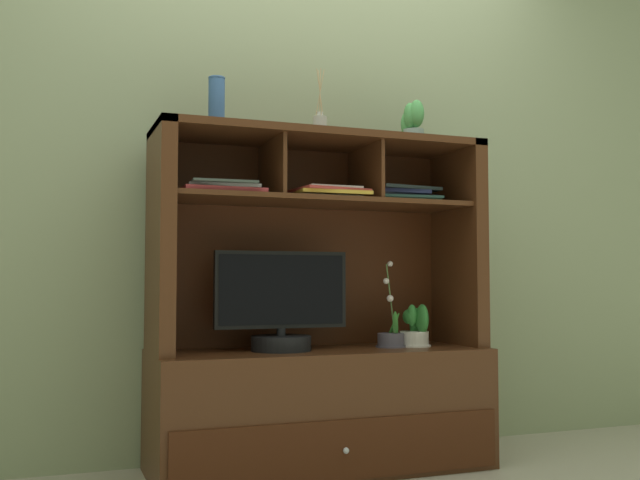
{
  "coord_description": "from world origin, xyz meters",
  "views": [
    {
      "loc": [
        -1.08,
        -2.86,
        0.77
      ],
      "look_at": [
        0.0,
        0.0,
        0.94
      ],
      "focal_mm": 41.33,
      "sensor_mm": 36.0,
      "label": 1
    }
  ],
  "objects_px": {
    "magazine_stack_left": "(399,197)",
    "potted_succulent": "(413,123)",
    "potted_fern": "(416,329)",
    "magazine_stack_centre": "(222,189)",
    "potted_orchid": "(391,337)",
    "ceramic_vase": "(217,102)",
    "media_console": "(319,368)",
    "tv_monitor": "(281,310)",
    "magazine_stack_right": "(328,193)",
    "diffuser_bottle": "(320,125)"
  },
  "relations": [
    {
      "from": "magazine_stack_centre",
      "to": "ceramic_vase",
      "type": "xyz_separation_m",
      "value": [
        -0.02,
        0.03,
        0.35
      ]
    },
    {
      "from": "magazine_stack_centre",
      "to": "diffuser_bottle",
      "type": "bearing_deg",
      "value": 7.48
    },
    {
      "from": "potted_fern",
      "to": "magazine_stack_centre",
      "type": "distance_m",
      "value": 1.02
    },
    {
      "from": "potted_fern",
      "to": "tv_monitor",
      "type": "bearing_deg",
      "value": 178.79
    },
    {
      "from": "potted_orchid",
      "to": "potted_succulent",
      "type": "relative_size",
      "value": 1.92
    },
    {
      "from": "potted_orchid",
      "to": "potted_fern",
      "type": "xyz_separation_m",
      "value": [
        0.11,
        -0.01,
        0.03
      ]
    },
    {
      "from": "potted_fern",
      "to": "magazine_stack_right",
      "type": "distance_m",
      "value": 0.7
    },
    {
      "from": "magazine_stack_right",
      "to": "diffuser_bottle",
      "type": "relative_size",
      "value": 1.1
    },
    {
      "from": "media_console",
      "to": "magazine_stack_centre",
      "type": "xyz_separation_m",
      "value": [
        -0.43,
        -0.06,
        0.72
      ]
    },
    {
      "from": "magazine_stack_right",
      "to": "potted_succulent",
      "type": "bearing_deg",
      "value": 8.61
    },
    {
      "from": "tv_monitor",
      "to": "magazine_stack_centre",
      "type": "bearing_deg",
      "value": -173.58
    },
    {
      "from": "tv_monitor",
      "to": "diffuser_bottle",
      "type": "bearing_deg",
      "value": 9.0
    },
    {
      "from": "tv_monitor",
      "to": "potted_fern",
      "type": "relative_size",
      "value": 3.02
    },
    {
      "from": "potted_succulent",
      "to": "potted_fern",
      "type": "bearing_deg",
      "value": -112.77
    },
    {
      "from": "potted_fern",
      "to": "potted_succulent",
      "type": "distance_m",
      "value": 0.91
    },
    {
      "from": "media_console",
      "to": "tv_monitor",
      "type": "bearing_deg",
      "value": -168.66
    },
    {
      "from": "tv_monitor",
      "to": "magazine_stack_left",
      "type": "bearing_deg",
      "value": 8.48
    },
    {
      "from": "tv_monitor",
      "to": "ceramic_vase",
      "type": "xyz_separation_m",
      "value": [
        -0.27,
        0.0,
        0.83
      ]
    },
    {
      "from": "potted_orchid",
      "to": "magazine_stack_right",
      "type": "bearing_deg",
      "value": -175.56
    },
    {
      "from": "potted_succulent",
      "to": "ceramic_vase",
      "type": "bearing_deg",
      "value": -177.72
    },
    {
      "from": "ceramic_vase",
      "to": "tv_monitor",
      "type": "bearing_deg",
      "value": -0.82
    },
    {
      "from": "magazine_stack_right",
      "to": "potted_succulent",
      "type": "distance_m",
      "value": 0.55
    },
    {
      "from": "tv_monitor",
      "to": "potted_orchid",
      "type": "bearing_deg",
      "value": -0.32
    },
    {
      "from": "magazine_stack_right",
      "to": "diffuser_bottle",
      "type": "distance_m",
      "value": 0.3
    },
    {
      "from": "potted_succulent",
      "to": "magazine_stack_left",
      "type": "bearing_deg",
      "value": 133.96
    },
    {
      "from": "media_console",
      "to": "magazine_stack_centre",
      "type": "distance_m",
      "value": 0.84
    },
    {
      "from": "tv_monitor",
      "to": "magazine_stack_left",
      "type": "distance_m",
      "value": 0.76
    },
    {
      "from": "tv_monitor",
      "to": "magazine_stack_left",
      "type": "height_order",
      "value": "magazine_stack_left"
    },
    {
      "from": "magazine_stack_left",
      "to": "potted_succulent",
      "type": "height_order",
      "value": "potted_succulent"
    },
    {
      "from": "potted_fern",
      "to": "potted_succulent",
      "type": "relative_size",
      "value": 0.95
    },
    {
      "from": "magazine_stack_left",
      "to": "ceramic_vase",
      "type": "height_order",
      "value": "ceramic_vase"
    },
    {
      "from": "magazine_stack_centre",
      "to": "diffuser_bottle",
      "type": "xyz_separation_m",
      "value": [
        0.43,
        0.06,
        0.3
      ]
    },
    {
      "from": "magazine_stack_centre",
      "to": "potted_succulent",
      "type": "distance_m",
      "value": 0.94
    },
    {
      "from": "tv_monitor",
      "to": "magazine_stack_right",
      "type": "relative_size",
      "value": 1.73
    },
    {
      "from": "magazine_stack_centre",
      "to": "ceramic_vase",
      "type": "distance_m",
      "value": 0.35
    },
    {
      "from": "potted_orchid",
      "to": "magazine_stack_centre",
      "type": "relative_size",
      "value": 1.15
    },
    {
      "from": "magazine_stack_right",
      "to": "tv_monitor",
      "type": "bearing_deg",
      "value": 172.46
    },
    {
      "from": "magazine_stack_left",
      "to": "magazine_stack_right",
      "type": "relative_size",
      "value": 1.12
    },
    {
      "from": "tv_monitor",
      "to": "potted_succulent",
      "type": "relative_size",
      "value": 2.88
    },
    {
      "from": "potted_orchid",
      "to": "ceramic_vase",
      "type": "distance_m",
      "value": 1.21
    },
    {
      "from": "diffuser_bottle",
      "to": "magazine_stack_left",
      "type": "bearing_deg",
      "value": 8.25
    },
    {
      "from": "magazine_stack_left",
      "to": "diffuser_bottle",
      "type": "xyz_separation_m",
      "value": [
        -0.4,
        -0.06,
        0.28
      ]
    },
    {
      "from": "media_console",
      "to": "magazine_stack_right",
      "type": "height_order",
      "value": "media_console"
    },
    {
      "from": "diffuser_bottle",
      "to": "potted_succulent",
      "type": "height_order",
      "value": "diffuser_bottle"
    },
    {
      "from": "magazine_stack_left",
      "to": "potted_succulent",
      "type": "distance_m",
      "value": 0.33
    },
    {
      "from": "potted_orchid",
      "to": "magazine_stack_left",
      "type": "relative_size",
      "value": 1.03
    },
    {
      "from": "diffuser_bottle",
      "to": "ceramic_vase",
      "type": "xyz_separation_m",
      "value": [
        -0.45,
        -0.02,
        0.05
      ]
    },
    {
      "from": "potted_orchid",
      "to": "ceramic_vase",
      "type": "bearing_deg",
      "value": 179.5
    },
    {
      "from": "potted_orchid",
      "to": "diffuser_bottle",
      "type": "distance_m",
      "value": 0.94
    },
    {
      "from": "magazine_stack_left",
      "to": "magazine_stack_centre",
      "type": "relative_size",
      "value": 1.12
    }
  ]
}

